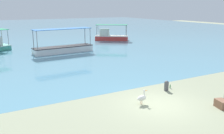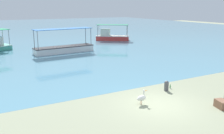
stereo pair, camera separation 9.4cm
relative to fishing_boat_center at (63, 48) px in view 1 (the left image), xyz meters
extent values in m
plane|color=gray|center=(-0.47, -17.78, -0.54)|extent=(120.00, 120.00, 0.00)
cube|color=#5A91A7|center=(-0.47, 30.22, -0.54)|extent=(110.00, 90.00, 0.00)
cylinder|color=#99999E|center=(-5.27, 4.79, 1.00)|extent=(0.08, 0.08, 1.85)
cylinder|color=#99999E|center=(-5.83, 6.29, 1.00)|extent=(0.08, 0.08, 1.85)
cube|color=white|center=(0.00, 0.00, -0.18)|extent=(6.95, 2.10, 0.72)
cube|color=black|center=(0.00, 0.00, 0.14)|extent=(6.99, 2.14, 0.08)
cylinder|color=#99999E|center=(-3.12, -0.91, 1.17)|extent=(0.08, 0.08, 1.98)
cylinder|color=#99999E|center=(-3.22, 0.47, 1.17)|extent=(0.08, 0.08, 1.98)
cylinder|color=#99999E|center=(3.22, -0.47, 1.17)|extent=(0.08, 0.08, 1.98)
cylinder|color=#99999E|center=(3.12, 0.91, 1.17)|extent=(0.08, 0.08, 1.98)
cube|color=#185094|center=(0.00, 0.00, 2.18)|extent=(6.76, 2.18, 0.05)
cube|color=#D23936|center=(9.98, 6.45, -0.18)|extent=(5.03, 4.21, 0.72)
cube|color=silver|center=(9.98, 6.45, 0.14)|extent=(5.08, 4.26, 0.08)
cylinder|color=#99999E|center=(12.22, 5.70, 1.01)|extent=(0.08, 0.08, 1.66)
cylinder|color=#99999E|center=(11.44, 4.59, 1.01)|extent=(0.08, 0.08, 1.66)
cylinder|color=#99999E|center=(8.52, 8.31, 1.01)|extent=(0.08, 0.08, 1.66)
cylinder|color=#99999E|center=(7.74, 7.21, 1.01)|extent=(0.08, 0.08, 1.66)
cube|color=#176D4A|center=(9.98, 6.45, 1.87)|extent=(4.92, 4.17, 0.05)
cube|color=silver|center=(9.06, 7.11, 0.69)|extent=(1.77, 1.71, 1.01)
cylinder|color=#E0997A|center=(-1.29, -17.15, -0.43)|extent=(0.03, 0.03, 0.22)
cylinder|color=#E0997A|center=(-1.28, -17.25, -0.43)|extent=(0.03, 0.03, 0.22)
ellipsoid|color=white|center=(-1.25, -17.19, -0.19)|extent=(0.58, 0.33, 0.32)
ellipsoid|color=white|center=(-1.51, -17.22, -0.17)|extent=(0.17, 0.13, 0.10)
cylinder|color=white|center=(-1.10, -17.18, 0.04)|extent=(0.07, 0.07, 0.26)
sphere|color=white|center=(-1.10, -17.18, 0.20)|extent=(0.11, 0.11, 0.11)
cone|color=#E5933F|center=(-0.94, -17.16, 0.19)|extent=(0.30, 0.08, 0.06)
cylinder|color=#47474C|center=(1.44, -16.11, -0.30)|extent=(0.28, 0.28, 0.48)
sphere|color=#4C4C51|center=(1.44, -16.11, -0.03)|extent=(0.29, 0.29, 0.29)
cube|color=brown|center=(2.16, -19.67, -0.33)|extent=(0.67, 0.83, 0.43)
cylinder|color=#3F7F4C|center=(2.00, -15.85, -0.44)|extent=(0.07, 0.07, 0.20)
cylinder|color=#3F7F4C|center=(2.00, -15.85, -0.31)|extent=(0.03, 0.03, 0.07)
camera|label=1|loc=(-8.94, -27.62, 4.73)|focal=40.00mm
camera|label=2|loc=(-8.85, -27.66, 4.73)|focal=40.00mm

